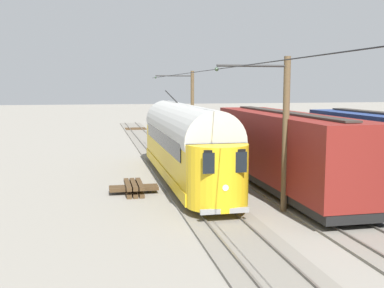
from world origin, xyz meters
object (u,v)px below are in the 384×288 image
spare_tie_stack (134,188)px  switch_stand (271,137)px  vintage_streetcar (184,141)px  catenary_pole_foreground (191,109)px  coach_far_siding (285,149)px  catenary_pole_mid_near (283,131)px

spare_tie_stack → switch_stand: bearing=-129.9°
vintage_streetcar → catenary_pole_foreground: 12.37m
vintage_streetcar → spare_tie_stack: vintage_streetcar is taller
catenary_pole_foreground → coach_far_siding: bearing=95.9°
vintage_streetcar → coach_far_siding: vintage_streetcar is taller
coach_far_siding → catenary_pole_mid_near: size_ratio=2.12×
coach_far_siding → switch_stand: bearing=-109.5°
vintage_streetcar → catenary_pole_foreground: size_ratio=2.55×
coach_far_siding → spare_tie_stack: size_ratio=5.75×
catenary_pole_foreground → catenary_pole_mid_near: same height
coach_far_siding → catenary_pole_foreground: (1.58, -15.37, 1.26)m
coach_far_siding → catenary_pole_foreground: size_ratio=2.12×
vintage_streetcar → spare_tie_stack: bearing=37.3°
catenary_pole_foreground → switch_stand: size_ratio=5.26×
coach_far_siding → catenary_pole_foreground: 15.50m
catenary_pole_mid_near → spare_tie_stack: bearing=-37.9°
catenary_pole_mid_near → switch_stand: bearing=-110.3°
vintage_streetcar → catenary_pole_mid_near: bearing=112.8°
vintage_streetcar → switch_stand: bearing=-127.2°
coach_far_siding → spare_tie_stack: (7.46, -1.12, -1.89)m
coach_far_siding → catenary_pole_mid_near: catenary_pole_mid_near is taller
coach_far_siding → switch_stand: 18.54m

